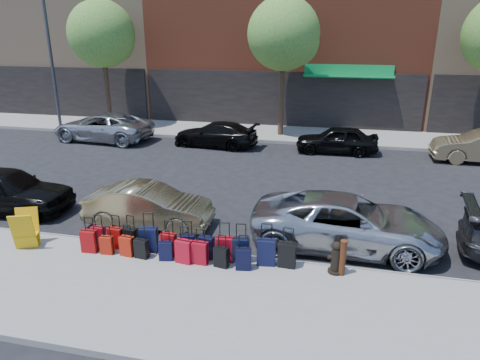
% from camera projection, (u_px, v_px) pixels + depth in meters
% --- Properties ---
extents(ground, '(120.00, 120.00, 0.00)m').
position_uv_depth(ground, '(231.00, 195.00, 15.50)').
color(ground, black).
rests_on(ground, ground).
extents(sidewalk_near, '(60.00, 4.00, 0.15)m').
position_uv_depth(sidewalk_near, '(161.00, 295.00, 9.48)').
color(sidewalk_near, gray).
rests_on(sidewalk_near, ground).
extents(sidewalk_far, '(60.00, 4.00, 0.15)m').
position_uv_depth(sidewalk_far, '(273.00, 133.00, 24.69)').
color(sidewalk_far, gray).
rests_on(sidewalk_far, ground).
extents(curb_near, '(60.00, 0.08, 0.15)m').
position_uv_depth(curb_near, '(191.00, 252.00, 11.34)').
color(curb_near, gray).
rests_on(curb_near, ground).
extents(curb_far, '(60.00, 0.08, 0.15)m').
position_uv_depth(curb_far, '(267.00, 141.00, 22.83)').
color(curb_far, gray).
rests_on(curb_far, ground).
extents(tree_left, '(3.80, 3.80, 7.27)m').
position_uv_depth(tree_left, '(104.00, 36.00, 24.54)').
color(tree_left, black).
rests_on(tree_left, sidewalk_far).
extents(tree_center, '(3.80, 3.80, 7.27)m').
position_uv_depth(tree_center, '(286.00, 36.00, 22.35)').
color(tree_center, black).
rests_on(tree_center, sidewalk_far).
extents(streetlight, '(2.59, 0.18, 8.00)m').
position_uv_depth(streetlight, '(53.00, 49.00, 24.76)').
color(streetlight, '#333338').
rests_on(streetlight, sidewalk_far).
extents(suitcase_front_0, '(0.36, 0.21, 0.86)m').
position_uv_depth(suitcase_front_0, '(99.00, 236.00, 11.48)').
color(suitcase_front_0, maroon).
rests_on(suitcase_front_0, sidewalk_near).
extents(suitcase_front_1, '(0.39, 0.23, 0.92)m').
position_uv_depth(suitcase_front_1, '(116.00, 238.00, 11.31)').
color(suitcase_front_1, maroon).
rests_on(suitcase_front_1, sidewalk_near).
extents(suitcase_front_2, '(0.41, 0.27, 0.93)m').
position_uv_depth(suitcase_front_2, '(130.00, 238.00, 11.29)').
color(suitcase_front_2, black).
rests_on(suitcase_front_2, sidewalk_near).
extents(suitcase_front_3, '(0.48, 0.31, 1.08)m').
position_uv_depth(suitcase_front_3, '(149.00, 240.00, 11.12)').
color(suitcase_front_3, black).
rests_on(suitcase_front_3, sidewalk_near).
extents(suitcase_front_4, '(0.40, 0.24, 0.94)m').
position_uv_depth(suitcase_front_4, '(169.00, 244.00, 10.98)').
color(suitcase_front_4, '#A30A0E').
rests_on(suitcase_front_4, sidewalk_near).
extents(suitcase_front_5, '(0.43, 0.28, 0.97)m').
position_uv_depth(suitcase_front_5, '(187.00, 245.00, 10.88)').
color(suitcase_front_5, black).
rests_on(suitcase_front_5, sidewalk_near).
extents(suitcase_front_6, '(0.41, 0.27, 0.93)m').
position_uv_depth(suitcase_front_6, '(206.00, 247.00, 10.83)').
color(suitcase_front_6, black).
rests_on(suitcase_front_6, sidewalk_near).
extents(suitcase_front_7, '(0.44, 0.27, 1.02)m').
position_uv_depth(suitcase_front_7, '(224.00, 249.00, 10.67)').
color(suitcase_front_7, maroon).
rests_on(suitcase_front_7, sidewalk_near).
extents(suitcase_front_8, '(0.45, 0.28, 1.01)m').
position_uv_depth(suitcase_front_8, '(241.00, 250.00, 10.63)').
color(suitcase_front_8, black).
rests_on(suitcase_front_8, sidewalk_near).
extents(suitcase_front_9, '(0.47, 0.30, 1.08)m').
position_uv_depth(suitcase_front_9, '(266.00, 252.00, 10.48)').
color(suitcase_front_9, black).
rests_on(suitcase_front_9, sidewalk_near).
extents(suitcase_front_10, '(0.43, 0.25, 1.02)m').
position_uv_depth(suitcase_front_10, '(287.00, 255.00, 10.39)').
color(suitcase_front_10, black).
rests_on(suitcase_front_10, sidewalk_near).
extents(suitcase_back_0, '(0.41, 0.25, 0.96)m').
position_uv_depth(suitcase_back_0, '(90.00, 241.00, 11.12)').
color(suitcase_back_0, '#9A090C').
rests_on(suitcase_back_0, sidewalk_near).
extents(suitcase_back_1, '(0.34, 0.21, 0.78)m').
position_uv_depth(suitcase_back_1, '(107.00, 245.00, 11.04)').
color(suitcase_back_1, '#A61C0A').
rests_on(suitcase_back_1, sidewalk_near).
extents(suitcase_back_2, '(0.37, 0.25, 0.84)m').
position_uv_depth(suitcase_back_2, '(127.00, 246.00, 10.94)').
color(suitcase_back_2, '#AB1D0B').
rests_on(suitcase_back_2, sidewalk_near).
extents(suitcase_back_3, '(0.36, 0.23, 0.81)m').
position_uv_depth(suitcase_back_3, '(141.00, 249.00, 10.83)').
color(suitcase_back_3, black).
rests_on(suitcase_back_3, sidewalk_near).
extents(suitcase_back_4, '(0.37, 0.26, 0.80)m').
position_uv_depth(suitcase_back_4, '(166.00, 251.00, 10.73)').
color(suitcase_back_4, black).
rests_on(suitcase_back_4, sidewalk_near).
extents(suitcase_back_5, '(0.43, 0.29, 0.96)m').
position_uv_depth(suitcase_back_5, '(184.00, 251.00, 10.60)').
color(suitcase_back_5, '#B20B1D').
rests_on(suitcase_back_5, sidewalk_near).
extents(suitcase_back_6, '(0.40, 0.25, 0.92)m').
position_uv_depth(suitcase_back_6, '(200.00, 253.00, 10.55)').
color(suitcase_back_6, maroon).
rests_on(suitcase_back_6, sidewalk_near).
extents(suitcase_back_7, '(0.38, 0.26, 0.83)m').
position_uv_depth(suitcase_back_7, '(221.00, 257.00, 10.42)').
color(suitcase_back_7, black).
rests_on(suitcase_back_7, sidewalk_near).
extents(suitcase_back_8, '(0.40, 0.28, 0.88)m').
position_uv_depth(suitcase_back_8, '(243.00, 259.00, 10.30)').
color(suitcase_back_8, black).
rests_on(suitcase_back_8, sidewalk_near).
extents(fire_hydrant, '(0.41, 0.36, 0.80)m').
position_uv_depth(fire_hydrant, '(336.00, 259.00, 10.12)').
color(fire_hydrant, black).
rests_on(fire_hydrant, sidewalk_near).
extents(bollard, '(0.17, 0.17, 0.89)m').
position_uv_depth(bollard, '(343.00, 257.00, 9.99)').
color(bollard, '#38190C').
rests_on(bollard, sidewalk_near).
extents(display_rack, '(0.76, 0.79, 1.03)m').
position_uv_depth(display_rack, '(26.00, 230.00, 11.29)').
color(display_rack, '#E0A60C').
rests_on(display_rack, sidewalk_near).
extents(car_near_0, '(4.43, 1.93, 1.49)m').
position_uv_depth(car_near_0, '(5.00, 190.00, 13.89)').
color(car_near_0, black).
rests_on(car_near_0, ground).
extents(car_near_1, '(3.87, 1.46, 1.26)m').
position_uv_depth(car_near_1, '(149.00, 206.00, 12.90)').
color(car_near_1, '#93845A').
rests_on(car_near_1, ground).
extents(car_near_2, '(5.16, 2.48, 1.42)m').
position_uv_depth(car_near_2, '(347.00, 222.00, 11.60)').
color(car_near_2, '#AFB1B6').
rests_on(car_near_2, ground).
extents(car_far_0, '(5.59, 2.94, 1.50)m').
position_uv_depth(car_far_0, '(103.00, 127.00, 23.12)').
color(car_far_0, '#B9BCC1').
rests_on(car_far_0, ground).
extents(car_far_1, '(4.54, 2.25, 1.27)m').
position_uv_depth(car_far_1, '(215.00, 134.00, 21.96)').
color(car_far_1, black).
rests_on(car_far_1, ground).
extents(car_far_2, '(3.93, 1.65, 1.33)m').
position_uv_depth(car_far_2, '(337.00, 140.00, 20.74)').
color(car_far_2, black).
rests_on(car_far_2, ground).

